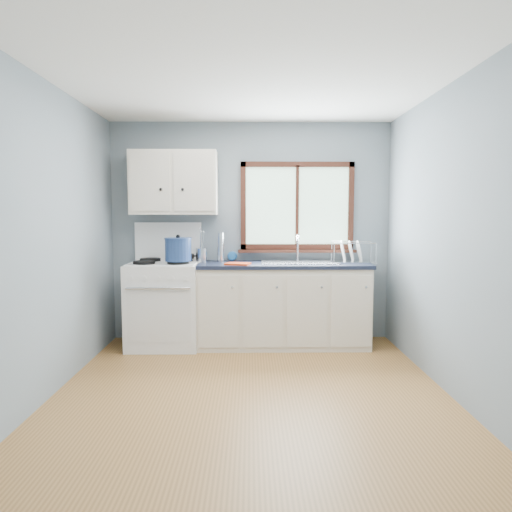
{
  "coord_description": "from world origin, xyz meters",
  "views": [
    {
      "loc": [
        -0.01,
        -3.49,
        1.45
      ],
      "look_at": [
        0.05,
        0.9,
        1.05
      ],
      "focal_mm": 32.0,
      "sensor_mm": 36.0,
      "label": 1
    }
  ],
  "objects_px": {
    "base_cabinets": "(283,308)",
    "sink": "(299,268)",
    "utensil_crock": "(201,255)",
    "gas_range": "(165,302)",
    "skillet": "(183,256)",
    "dish_rack": "(352,256)",
    "thermos": "(220,247)",
    "stockpot": "(178,249)"
  },
  "relations": [
    {
      "from": "base_cabinets",
      "to": "sink",
      "type": "bearing_deg",
      "value": -0.13
    },
    {
      "from": "utensil_crock",
      "to": "gas_range",
      "type": "bearing_deg",
      "value": -163.33
    },
    {
      "from": "skillet",
      "to": "dish_rack",
      "type": "height_order",
      "value": "dish_rack"
    },
    {
      "from": "base_cabinets",
      "to": "thermos",
      "type": "bearing_deg",
      "value": 170.15
    },
    {
      "from": "skillet",
      "to": "thermos",
      "type": "height_order",
      "value": "thermos"
    },
    {
      "from": "gas_range",
      "to": "utensil_crock",
      "type": "relative_size",
      "value": 3.45
    },
    {
      "from": "base_cabinets",
      "to": "sink",
      "type": "height_order",
      "value": "sink"
    },
    {
      "from": "sink",
      "to": "dish_rack",
      "type": "relative_size",
      "value": 1.67
    },
    {
      "from": "base_cabinets",
      "to": "thermos",
      "type": "xyz_separation_m",
      "value": [
        -0.7,
        0.12,
        0.67
      ]
    },
    {
      "from": "gas_range",
      "to": "sink",
      "type": "distance_m",
      "value": 1.53
    },
    {
      "from": "gas_range",
      "to": "dish_rack",
      "type": "height_order",
      "value": "gas_range"
    },
    {
      "from": "skillet",
      "to": "dish_rack",
      "type": "xyz_separation_m",
      "value": [
        1.89,
        -0.05,
        -0.0
      ]
    },
    {
      "from": "base_cabinets",
      "to": "skillet",
      "type": "relative_size",
      "value": 4.68
    },
    {
      "from": "gas_range",
      "to": "stockpot",
      "type": "xyz_separation_m",
      "value": [
        0.18,
        -0.14,
        0.59
      ]
    },
    {
      "from": "gas_range",
      "to": "skillet",
      "type": "distance_m",
      "value": 0.54
    },
    {
      "from": "sink",
      "to": "base_cabinets",
      "type": "bearing_deg",
      "value": 179.87
    },
    {
      "from": "base_cabinets",
      "to": "thermos",
      "type": "height_order",
      "value": "thermos"
    },
    {
      "from": "gas_range",
      "to": "utensil_crock",
      "type": "xyz_separation_m",
      "value": [
        0.4,
        0.12,
        0.51
      ]
    },
    {
      "from": "sink",
      "to": "dish_rack",
      "type": "distance_m",
      "value": 0.61
    },
    {
      "from": "thermos",
      "to": "dish_rack",
      "type": "distance_m",
      "value": 1.47
    },
    {
      "from": "skillet",
      "to": "thermos",
      "type": "bearing_deg",
      "value": -12.6
    },
    {
      "from": "stockpot",
      "to": "utensil_crock",
      "type": "bearing_deg",
      "value": 50.34
    },
    {
      "from": "utensil_crock",
      "to": "thermos",
      "type": "xyz_separation_m",
      "value": [
        0.21,
        0.02,
        0.08
      ]
    },
    {
      "from": "base_cabinets",
      "to": "skillet",
      "type": "distance_m",
      "value": 1.26
    },
    {
      "from": "base_cabinets",
      "to": "skillet",
      "type": "bearing_deg",
      "value": 174.58
    },
    {
      "from": "base_cabinets",
      "to": "stockpot",
      "type": "height_order",
      "value": "stockpot"
    },
    {
      "from": "base_cabinets",
      "to": "skillet",
      "type": "height_order",
      "value": "skillet"
    },
    {
      "from": "utensil_crock",
      "to": "dish_rack",
      "type": "bearing_deg",
      "value": -1.48
    },
    {
      "from": "sink",
      "to": "stockpot",
      "type": "relative_size",
      "value": 2.35
    },
    {
      "from": "utensil_crock",
      "to": "dish_rack",
      "type": "relative_size",
      "value": 0.79
    },
    {
      "from": "skillet",
      "to": "dish_rack",
      "type": "relative_size",
      "value": 0.79
    },
    {
      "from": "stockpot",
      "to": "thermos",
      "type": "height_order",
      "value": "thermos"
    },
    {
      "from": "sink",
      "to": "thermos",
      "type": "distance_m",
      "value": 0.91
    },
    {
      "from": "dish_rack",
      "to": "skillet",
      "type": "bearing_deg",
      "value": -175.76
    },
    {
      "from": "gas_range",
      "to": "dish_rack",
      "type": "distance_m",
      "value": 2.14
    },
    {
      "from": "gas_range",
      "to": "thermos",
      "type": "bearing_deg",
      "value": 12.88
    },
    {
      "from": "sink",
      "to": "dish_rack",
      "type": "height_order",
      "value": "sink"
    },
    {
      "from": "gas_range",
      "to": "skillet",
      "type": "bearing_deg",
      "value": 32.69
    },
    {
      "from": "skillet",
      "to": "thermos",
      "type": "relative_size",
      "value": 1.21
    },
    {
      "from": "stockpot",
      "to": "thermos",
      "type": "xyz_separation_m",
      "value": [
        0.43,
        0.28,
        -0.0
      ]
    },
    {
      "from": "sink",
      "to": "stockpot",
      "type": "bearing_deg",
      "value": -172.9
    },
    {
      "from": "skillet",
      "to": "stockpot",
      "type": "relative_size",
      "value": 1.11
    }
  ]
}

